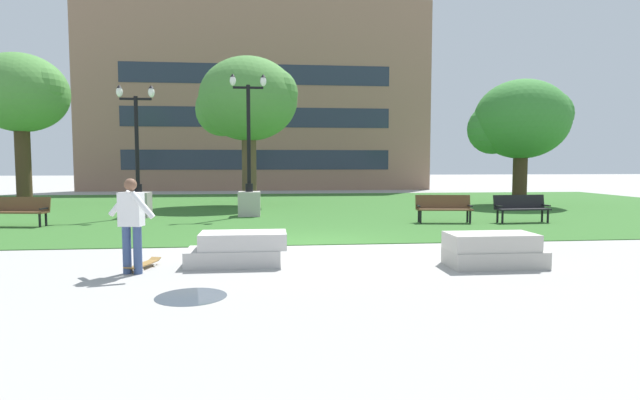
{
  "coord_description": "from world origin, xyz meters",
  "views": [
    {
      "loc": [
        -1.02,
        -11.82,
        1.98
      ],
      "look_at": [
        0.06,
        -1.4,
        1.2
      ],
      "focal_mm": 28.0,
      "sensor_mm": 36.0,
      "label": 1
    }
  ],
  "objects_px": {
    "person_skateboarder": "(131,220)",
    "park_bench_near_left": "(444,207)",
    "lamp_post_left": "(138,190)",
    "park_bench_near_right": "(19,209)",
    "concrete_block_center": "(238,249)",
    "concrete_block_left": "(493,250)",
    "skateboard": "(143,264)",
    "park_bench_far_left": "(521,207)",
    "lamp_post_center": "(249,188)"
  },
  "relations": [
    {
      "from": "skateboard",
      "to": "lamp_post_left",
      "type": "xyz_separation_m",
      "value": [
        -2.33,
        9.03,
        0.9
      ]
    },
    {
      "from": "skateboard",
      "to": "park_bench_far_left",
      "type": "xyz_separation_m",
      "value": [
        10.65,
        6.13,
        0.45
      ]
    },
    {
      "from": "person_skateboarder",
      "to": "lamp_post_left",
      "type": "xyz_separation_m",
      "value": [
        -2.25,
        9.41,
        0.02
      ]
    },
    {
      "from": "park_bench_near_right",
      "to": "park_bench_far_left",
      "type": "xyz_separation_m",
      "value": [
        16.0,
        -0.65,
        0.0
      ]
    },
    {
      "from": "person_skateboarder",
      "to": "lamp_post_center",
      "type": "relative_size",
      "value": 0.33
    },
    {
      "from": "concrete_block_center",
      "to": "concrete_block_left",
      "type": "distance_m",
      "value": 4.91
    },
    {
      "from": "park_bench_near_left",
      "to": "park_bench_far_left",
      "type": "height_order",
      "value": "same"
    },
    {
      "from": "concrete_block_center",
      "to": "park_bench_near_left",
      "type": "distance_m",
      "value": 8.8
    },
    {
      "from": "lamp_post_center",
      "to": "skateboard",
      "type": "bearing_deg",
      "value": -100.24
    },
    {
      "from": "person_skateboarder",
      "to": "park_bench_far_left",
      "type": "bearing_deg",
      "value": 31.27
    },
    {
      "from": "lamp_post_center",
      "to": "person_skateboarder",
      "type": "bearing_deg",
      "value": -100.32
    },
    {
      "from": "concrete_block_center",
      "to": "lamp_post_left",
      "type": "distance_m",
      "value": 9.74
    },
    {
      "from": "park_bench_far_left",
      "to": "concrete_block_center",
      "type": "bearing_deg",
      "value": -146.37
    },
    {
      "from": "person_skateboarder",
      "to": "lamp_post_center",
      "type": "height_order",
      "value": "lamp_post_center"
    },
    {
      "from": "person_skateboarder",
      "to": "skateboard",
      "type": "height_order",
      "value": "person_skateboarder"
    },
    {
      "from": "concrete_block_left",
      "to": "skateboard",
      "type": "relative_size",
      "value": 1.75
    },
    {
      "from": "lamp_post_left",
      "to": "lamp_post_center",
      "type": "bearing_deg",
      "value": 0.63
    },
    {
      "from": "person_skateboarder",
      "to": "lamp_post_left",
      "type": "bearing_deg",
      "value": 103.44
    },
    {
      "from": "lamp_post_left",
      "to": "concrete_block_left",
      "type": "bearing_deg",
      "value": -46.57
    },
    {
      "from": "person_skateboarder",
      "to": "park_bench_near_right",
      "type": "bearing_deg",
      "value": 126.3
    },
    {
      "from": "person_skateboarder",
      "to": "skateboard",
      "type": "distance_m",
      "value": 0.97
    },
    {
      "from": "skateboard",
      "to": "lamp_post_center",
      "type": "height_order",
      "value": "lamp_post_center"
    },
    {
      "from": "concrete_block_left",
      "to": "park_bench_near_right",
      "type": "distance_m",
      "value": 13.97
    },
    {
      "from": "park_bench_far_left",
      "to": "lamp_post_center",
      "type": "bearing_deg",
      "value": 161.93
    },
    {
      "from": "park_bench_near_right",
      "to": "park_bench_far_left",
      "type": "distance_m",
      "value": 16.01
    },
    {
      "from": "concrete_block_center",
      "to": "park_bench_near_left",
      "type": "relative_size",
      "value": 1.04
    },
    {
      "from": "concrete_block_left",
      "to": "lamp_post_left",
      "type": "bearing_deg",
      "value": 133.43
    },
    {
      "from": "concrete_block_left",
      "to": "lamp_post_left",
      "type": "height_order",
      "value": "lamp_post_left"
    },
    {
      "from": "concrete_block_left",
      "to": "person_skateboarder",
      "type": "bearing_deg",
      "value": 179.66
    },
    {
      "from": "person_skateboarder",
      "to": "park_bench_far_left",
      "type": "distance_m",
      "value": 12.57
    },
    {
      "from": "skateboard",
      "to": "concrete_block_center",
      "type": "bearing_deg",
      "value": 6.81
    },
    {
      "from": "park_bench_near_right",
      "to": "lamp_post_center",
      "type": "xyz_separation_m",
      "value": [
        6.99,
        2.29,
        0.53
      ]
    },
    {
      "from": "park_bench_far_left",
      "to": "concrete_block_left",
      "type": "bearing_deg",
      "value": -121.58
    },
    {
      "from": "concrete_block_left",
      "to": "skateboard",
      "type": "height_order",
      "value": "concrete_block_left"
    },
    {
      "from": "concrete_block_left",
      "to": "park_bench_far_left",
      "type": "height_order",
      "value": "park_bench_far_left"
    },
    {
      "from": "concrete_block_left",
      "to": "lamp_post_left",
      "type": "xyz_separation_m",
      "value": [
        -8.95,
        9.45,
        0.68
      ]
    },
    {
      "from": "lamp_post_left",
      "to": "skateboard",
      "type": "bearing_deg",
      "value": -75.5
    },
    {
      "from": "concrete_block_left",
      "to": "lamp_post_center",
      "type": "bearing_deg",
      "value": 117.67
    },
    {
      "from": "park_bench_far_left",
      "to": "lamp_post_left",
      "type": "xyz_separation_m",
      "value": [
        -12.98,
        2.9,
        0.45
      ]
    },
    {
      "from": "park_bench_near_left",
      "to": "lamp_post_left",
      "type": "height_order",
      "value": "lamp_post_left"
    },
    {
      "from": "skateboard",
      "to": "park_bench_far_left",
      "type": "bearing_deg",
      "value": 29.92
    },
    {
      "from": "lamp_post_left",
      "to": "park_bench_near_right",
      "type": "bearing_deg",
      "value": -143.32
    },
    {
      "from": "person_skateboarder",
      "to": "park_bench_near_right",
      "type": "height_order",
      "value": "person_skateboarder"
    },
    {
      "from": "concrete_block_center",
      "to": "park_bench_far_left",
      "type": "height_order",
      "value": "park_bench_far_left"
    },
    {
      "from": "person_skateboarder",
      "to": "park_bench_near_left",
      "type": "xyz_separation_m",
      "value": [
        8.16,
        6.71,
        -0.43
      ]
    },
    {
      "from": "concrete_block_left",
      "to": "park_bench_near_left",
      "type": "xyz_separation_m",
      "value": [
        1.46,
        6.75,
        0.23
      ]
    },
    {
      "from": "person_skateboarder",
      "to": "lamp_post_left",
      "type": "distance_m",
      "value": 9.68
    },
    {
      "from": "park_bench_near_left",
      "to": "skateboard",
      "type": "bearing_deg",
      "value": -141.94
    },
    {
      "from": "park_bench_near_left",
      "to": "person_skateboarder",
      "type": "bearing_deg",
      "value": -140.56
    },
    {
      "from": "concrete_block_center",
      "to": "park_bench_far_left",
      "type": "relative_size",
      "value": 1.05
    }
  ]
}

